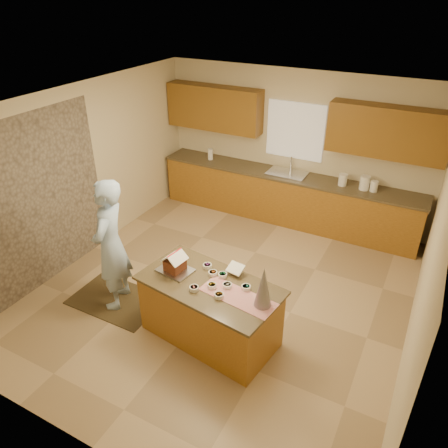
{
  "coord_description": "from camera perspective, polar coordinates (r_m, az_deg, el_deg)",
  "views": [
    {
      "loc": [
        2.32,
        -4.4,
        3.98
      ],
      "look_at": [
        -0.1,
        0.2,
        1.0
      ],
      "focal_mm": 34.34,
      "sensor_mm": 36.0,
      "label": 1
    }
  ],
  "objects": [
    {
      "name": "wall_front",
      "position": [
        3.87,
        -20.12,
        -15.22
      ],
      "size": [
        5.5,
        5.5,
        0.0
      ],
      "primitive_type": "plane",
      "color": "beige",
      "rests_on": "floor"
    },
    {
      "name": "wall_right",
      "position": [
        5.13,
        25.58,
        -4.32
      ],
      "size": [
        5.5,
        5.5,
        0.0
      ],
      "primitive_type": "plane",
      "color": "beige",
      "rests_on": "floor"
    },
    {
      "name": "island_base",
      "position": [
        5.41,
        -1.87,
        -11.61
      ],
      "size": [
        1.73,
        1.04,
        0.8
      ],
      "primitive_type": "cube",
      "rotation": [
        0.0,
        0.0,
        -0.14
      ],
      "color": "#9B6420",
      "rests_on": "floor"
    },
    {
      "name": "faucet",
      "position": [
        7.96,
        8.91,
        7.93
      ],
      "size": [
        0.03,
        0.03,
        0.28
      ],
      "primitive_type": "cylinder",
      "color": "silver",
      "rests_on": "back_counter_top"
    },
    {
      "name": "tinsel_tree",
      "position": [
        4.7,
        5.27,
        -8.36
      ],
      "size": [
        0.23,
        0.23,
        0.5
      ],
      "primitive_type": "cone",
      "rotation": [
        0.0,
        0.0,
        -0.14
      ],
      "color": "#A2A1AD",
      "rests_on": "island_top"
    },
    {
      "name": "window_curtain",
      "position": [
        7.84,
        9.48,
        12.14
      ],
      "size": [
        1.05,
        0.03,
        1.0
      ],
      "primitive_type": "cube",
      "color": "white",
      "rests_on": "wall_back"
    },
    {
      "name": "stone_accent",
      "position": [
        6.59,
        -23.0,
        2.86
      ],
      "size": [
        0.0,
        2.5,
        2.5
      ],
      "primitive_type": "plane",
      "rotation": [
        1.57,
        0.0,
        1.57
      ],
      "color": "gray",
      "rests_on": "wall_left"
    },
    {
      "name": "island_top",
      "position": [
        5.14,
        -1.94,
        -8.12
      ],
      "size": [
        1.82,
        1.13,
        0.04
      ],
      "primitive_type": "cube",
      "rotation": [
        0.0,
        0.0,
        -0.14
      ],
      "color": "brown",
      "rests_on": "island_base"
    },
    {
      "name": "wall_left",
      "position": [
        7.04,
        -18.48,
        6.3
      ],
      "size": [
        5.5,
        5.5,
        0.0
      ],
      "primitive_type": "plane",
      "color": "beige",
      "rests_on": "floor"
    },
    {
      "name": "back_counter_top",
      "position": [
        7.86,
        8.37,
        6.43
      ],
      "size": [
        4.85,
        0.63,
        0.04
      ],
      "primitive_type": "cube",
      "color": "brown",
      "rests_on": "back_counter_base"
    },
    {
      "name": "paper_towel",
      "position": [
        8.42,
        -1.82,
        9.28
      ],
      "size": [
        0.1,
        0.1,
        0.22
      ],
      "primitive_type": "cylinder",
      "color": "white",
      "rests_on": "back_counter_top"
    },
    {
      "name": "back_counter_base",
      "position": [
        8.05,
        8.13,
        3.42
      ],
      "size": [
        4.8,
        0.6,
        0.88
      ],
      "primitive_type": "cube",
      "color": "#9B6420",
      "rests_on": "floor"
    },
    {
      "name": "boy",
      "position": [
        5.82,
        -14.84,
        -2.79
      ],
      "size": [
        0.64,
        0.79,
        1.86
      ],
      "primitive_type": "imported",
      "rotation": [
        0.0,
        0.0,
        -1.24
      ],
      "color": "#A5C3EB",
      "rests_on": "rug"
    },
    {
      "name": "upper_cabinet_left",
      "position": [
        8.24,
        -1.29,
        15.19
      ],
      "size": [
        1.85,
        0.35,
        0.8
      ],
      "primitive_type": "cube",
      "color": "brown",
      "rests_on": "wall_back"
    },
    {
      "name": "wall_back",
      "position": [
        7.96,
        9.37,
        10.14
      ],
      "size": [
        5.5,
        5.5,
        0.0
      ],
      "primitive_type": "plane",
      "color": "beige",
      "rests_on": "floor"
    },
    {
      "name": "ceiling",
      "position": [
        5.13,
        -0.05,
        15.41
      ],
      "size": [
        5.5,
        5.5,
        0.0
      ],
      "primitive_type": "plane",
      "color": "silver",
      "rests_on": "floor"
    },
    {
      "name": "canister_c",
      "position": [
        7.51,
        19.35,
        4.77
      ],
      "size": [
        0.13,
        0.13,
        0.18
      ],
      "primitive_type": "cylinder",
      "color": "white",
      "rests_on": "back_counter_top"
    },
    {
      "name": "floor",
      "position": [
        6.37,
        -0.04,
        -8.84
      ],
      "size": [
        5.5,
        5.5,
        0.0
      ],
      "primitive_type": "plane",
      "color": "tan",
      "rests_on": "ground"
    },
    {
      "name": "canister_b",
      "position": [
        7.51,
        18.22,
        5.22
      ],
      "size": [
        0.16,
        0.16,
        0.23
      ],
      "primitive_type": "cylinder",
      "color": "white",
      "rests_on": "back_counter_top"
    },
    {
      "name": "candy_bowls",
      "position": [
        5.12,
        -0.86,
        -7.72
      ],
      "size": [
        0.72,
        0.57,
        0.05
      ],
      "color": "orange",
      "rests_on": "island_top"
    },
    {
      "name": "canister_a",
      "position": [
        7.58,
        15.53,
        5.7
      ],
      "size": [
        0.14,
        0.14,
        0.2
      ],
      "primitive_type": "cylinder",
      "color": "white",
      "rests_on": "back_counter_top"
    },
    {
      "name": "cookbook",
      "position": [
        5.24,
        1.54,
        -5.92
      ],
      "size": [
        0.22,
        0.18,
        0.09
      ],
      "primitive_type": "cube",
      "rotation": [
        -1.13,
        0.0,
        -0.14
      ],
      "color": "white",
      "rests_on": "island_top"
    },
    {
      "name": "rug",
      "position": [
        6.38,
        -14.1,
        -9.77
      ],
      "size": [
        1.26,
        0.82,
        0.01
      ],
      "primitive_type": "cube",
      "color": "black",
      "rests_on": "floor"
    },
    {
      "name": "upper_cabinet_right",
      "position": [
        7.31,
        20.96,
        11.37
      ],
      "size": [
        1.85,
        0.35,
        0.8
      ],
      "primitive_type": "cube",
      "color": "brown",
      "rests_on": "wall_back"
    },
    {
      "name": "table_runner",
      "position": [
        4.94,
        1.85,
        -9.64
      ],
      "size": [
        0.95,
        0.45,
        0.01
      ],
      "primitive_type": "cube",
      "rotation": [
        0.0,
        0.0,
        -0.14
      ],
      "color": "#A40B17",
      "rests_on": "island_top"
    },
    {
      "name": "sink",
      "position": [
        7.86,
        8.37,
        6.36
      ],
      "size": [
        0.7,
        0.45,
        0.12
      ],
      "primitive_type": "cube",
      "color": "silver",
      "rests_on": "back_counter_top"
    },
    {
      "name": "baking_tray",
      "position": [
        5.36,
        -6.49,
        -6.13
      ],
      "size": [
        0.46,
        0.37,
        0.02
      ],
      "primitive_type": "cube",
      "rotation": [
        0.0,
        0.0,
        -0.14
      ],
      "color": "silver",
      "rests_on": "island_top"
    },
    {
      "name": "gingerbread_house",
      "position": [
        5.3,
        -6.56,
        -5.2
      ],
      "size": [
        0.28,
        0.29,
        0.26
      ],
      "color": "brown",
      "rests_on": "baking_tray"
    }
  ]
}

